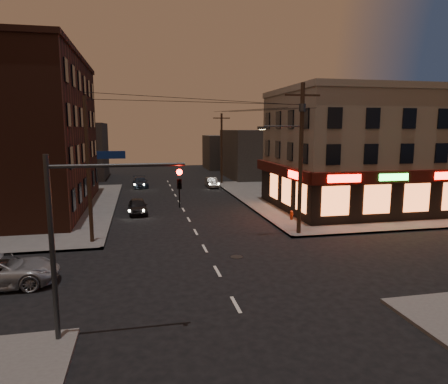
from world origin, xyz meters
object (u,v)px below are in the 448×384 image
object	(u,v)px
sedan_far	(140,182)
sedan_near	(138,206)
sedan_mid	(212,182)
fire_hydrant	(291,215)

from	to	relation	value
sedan_far	sedan_near	bearing A→B (deg)	-94.46
sedan_mid	fire_hydrant	bearing A→B (deg)	-82.33
sedan_near	sedan_mid	size ratio (longest dim) A/B	1.05
sedan_mid	fire_hydrant	distance (m)	19.86
sedan_mid	fire_hydrant	world-z (taller)	sedan_mid
sedan_mid	sedan_near	bearing A→B (deg)	-122.74
sedan_far	fire_hydrant	xyz separation A→B (m)	(11.50, -21.30, -0.09)
sedan_mid	sedan_far	world-z (taller)	sedan_far
sedan_mid	sedan_far	size ratio (longest dim) A/B	0.84
fire_hydrant	sedan_near	bearing A→B (deg)	155.25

